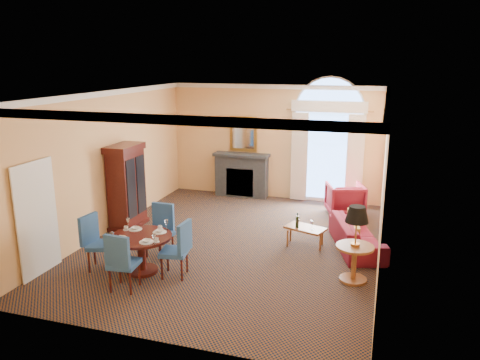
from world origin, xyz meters
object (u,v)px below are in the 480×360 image
(sofa, at_px, (357,235))
(coffee_table, at_px, (305,228))
(dining_table, at_px, (141,245))
(side_table, at_px, (356,235))
(armchair, at_px, (345,199))
(armoire, at_px, (127,188))

(sofa, distance_m, coffee_table, 1.09)
(dining_table, distance_m, coffee_table, 3.45)
(sofa, relative_size, side_table, 1.48)
(armchair, xyz_separation_m, coffee_table, (-0.63, -2.36, -0.02))
(armoire, xyz_separation_m, armchair, (4.83, 2.41, -0.54))
(dining_table, distance_m, side_table, 3.89)
(coffee_table, height_order, side_table, side_table)
(sofa, bearing_deg, armoire, 75.18)
(armoire, xyz_separation_m, dining_table, (1.53, -2.12, -0.41))
(armoire, relative_size, side_table, 1.44)
(sofa, xyz_separation_m, coffee_table, (-1.07, -0.21, 0.10))
(armoire, height_order, dining_table, armoire)
(dining_table, bearing_deg, armoire, 125.79)
(dining_table, relative_size, coffee_table, 1.24)
(armoire, bearing_deg, dining_table, -54.21)
(sofa, bearing_deg, coffee_table, 83.41)
(sofa, xyz_separation_m, armchair, (-0.44, 2.16, 0.12))
(sofa, distance_m, armchair, 2.20)
(sofa, distance_m, side_table, 1.67)
(coffee_table, xyz_separation_m, side_table, (1.12, -1.36, 0.49))
(coffee_table, bearing_deg, sofa, 30.06)
(armoire, height_order, coffee_table, armoire)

